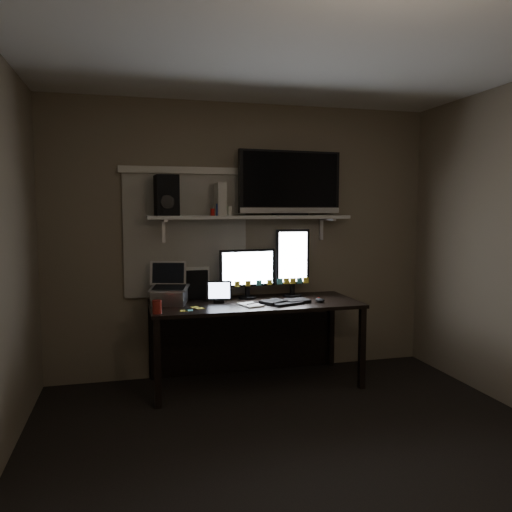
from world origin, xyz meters
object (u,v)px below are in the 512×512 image
object	(u,v)px
mouse	(320,300)
tv	(290,183)
tablet	(219,292)
speaker	(166,195)
desk	(252,319)
monitor_landscape	(247,273)
laptop	(169,284)
monitor_portrait	(292,262)
keyboard	(285,301)
cup	(157,307)
game_console	(220,199)

from	to	relation	value
mouse	tv	distance (m)	1.10
tablet	speaker	size ratio (longest dim) A/B	0.63
desk	monitor_landscape	world-z (taller)	monitor_landscape
monitor_landscape	laptop	size ratio (longest dim) A/B	1.47
monitor_portrait	mouse	world-z (taller)	monitor_portrait
laptop	speaker	size ratio (longest dim) A/B	1.02
laptop	keyboard	bearing A→B (deg)	6.77
tablet	cup	distance (m)	0.64
desk	cup	world-z (taller)	cup
game_console	laptop	bearing A→B (deg)	-164.39
laptop	game_console	xyz separation A→B (m)	(0.46, 0.12, 0.72)
desk	tablet	xyz separation A→B (m)	(-0.31, -0.07, 0.27)
keyboard	speaker	distance (m)	1.37
tv	monitor_portrait	bearing A→B (deg)	-70.19
mouse	monitor_landscape	bearing A→B (deg)	134.60
monitor_landscape	tablet	world-z (taller)	monitor_landscape
game_console	desk	bearing A→B (deg)	-13.37
speaker	monitor_landscape	bearing A→B (deg)	-4.54
mouse	laptop	bearing A→B (deg)	156.02
cup	tablet	bearing A→B (deg)	31.10
tablet	game_console	xyz separation A→B (m)	(0.04, 0.14, 0.80)
monitor_landscape	tablet	distance (m)	0.35
game_console	tv	bearing A→B (deg)	4.38
desk	speaker	size ratio (longest dim) A/B	5.22
game_console	monitor_landscape	bearing A→B (deg)	1.08
monitor_portrait	tv	distance (m)	0.73
desk	cup	bearing A→B (deg)	-154.99
monitor_portrait	laptop	xyz separation A→B (m)	(-1.14, -0.13, -0.14)
mouse	game_console	world-z (taller)	game_console
speaker	tv	bearing A→B (deg)	-2.47
tv	game_console	xyz separation A→B (m)	(-0.66, -0.04, -0.15)
mouse	game_console	bearing A→B (deg)	142.96
speaker	monitor_portrait	bearing A→B (deg)	-4.33
laptop	cup	size ratio (longest dim) A/B	3.35
monitor_portrait	speaker	bearing A→B (deg)	-179.92
monitor_portrait	desk	bearing A→B (deg)	-169.99
game_console	mouse	bearing A→B (deg)	-21.91
monitor_landscape	keyboard	world-z (taller)	monitor_landscape
tablet	desk	bearing A→B (deg)	21.98
tv	mouse	bearing A→B (deg)	-72.45
cup	desk	bearing A→B (deg)	25.01
monitor_landscape	desk	bearing A→B (deg)	-78.47
tv	speaker	size ratio (longest dim) A/B	2.83
keyboard	mouse	distance (m)	0.30
laptop	mouse	bearing A→B (deg)	6.50
speaker	game_console	bearing A→B (deg)	-4.74
tablet	keyboard	bearing A→B (deg)	-5.53
cup	speaker	xyz separation A→B (m)	(0.12, 0.47, 0.87)
keyboard	tv	size ratio (longest dim) A/B	0.43
desk	mouse	size ratio (longest dim) A/B	17.88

